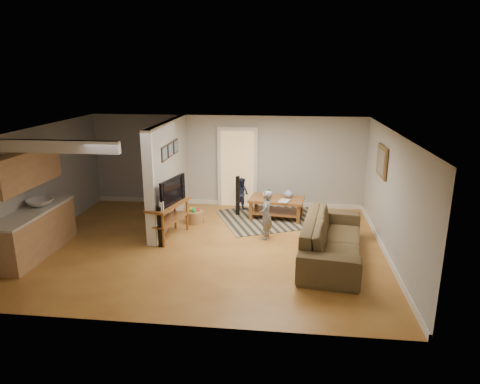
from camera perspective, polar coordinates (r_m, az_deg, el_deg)
name	(u,v)px	position (r m, az deg, el deg)	size (l,w,h in m)	color
ground	(208,246)	(9.36, -4.31, -7.17)	(7.50, 7.50, 0.00)	brown
room_shell	(162,175)	(9.54, -10.32, 2.30)	(7.54, 6.02, 2.52)	#B8B7B0
area_rug	(277,217)	(11.10, 4.97, -3.38)	(2.80, 2.04, 0.01)	black
sofa	(331,258)	(8.97, 12.03, -8.57)	(2.85, 1.12, 0.83)	#4B4025
coffee_table	(277,202)	(10.95, 5.00, -1.39)	(1.45, 0.96, 0.80)	brown
tv_console	(169,207)	(9.67, -9.45, -1.93)	(0.78, 1.36, 1.11)	brown
speaker_left	(160,227)	(9.30, -10.62, -4.60)	(0.09, 0.09, 0.89)	black
speaker_right	(238,196)	(11.11, -0.30, -0.49)	(0.10, 0.10, 1.05)	black
toy_basket	(195,216)	(10.71, -6.08, -3.20)	(0.46, 0.46, 0.41)	olive
child	(266,238)	(9.75, 3.45, -6.17)	(0.41, 0.27, 1.11)	gray
toddler	(242,208)	(11.80, 0.25, -2.16)	(0.42, 0.33, 0.86)	#202743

